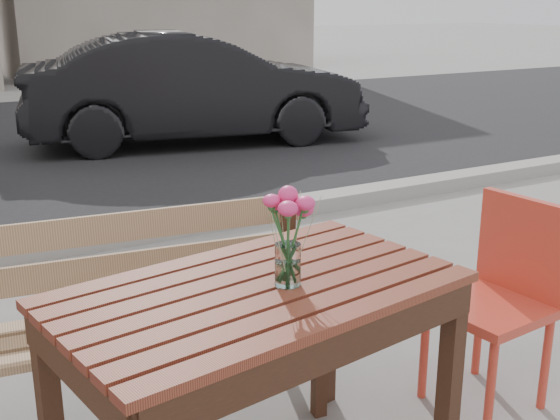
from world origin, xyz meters
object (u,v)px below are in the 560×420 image
object	(u,v)px
main_table	(259,323)
parked_car	(194,88)
red_chair	(503,288)
main_vase	(288,224)

from	to	relation	value
main_table	parked_car	bearing A→B (deg)	60.28
red_chair	parked_car	size ratio (longest dim) A/B	0.22
main_table	red_chair	world-z (taller)	red_chair
main_vase	main_table	bearing A→B (deg)	151.44
main_vase	parked_car	distance (m)	6.46
parked_car	red_chair	bearing A→B (deg)	-178.80
red_chair	parked_car	bearing A→B (deg)	163.91
main_table	main_vase	bearing A→B (deg)	-37.61
main_vase	red_chair	bearing A→B (deg)	6.10
main_table	parked_car	xyz separation A→B (m)	(2.27, 6.03, -0.01)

